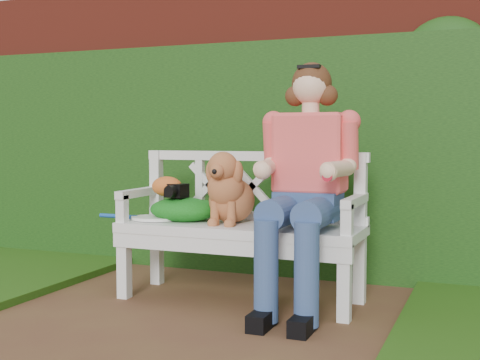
% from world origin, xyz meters
% --- Properties ---
extents(ground, '(60.00, 60.00, 0.00)m').
position_xyz_m(ground, '(0.00, 0.00, 0.00)').
color(ground, '#533021').
extents(brick_wall, '(10.00, 0.30, 2.20)m').
position_xyz_m(brick_wall, '(0.00, 1.90, 1.10)').
color(brick_wall, maroon).
rests_on(brick_wall, ground).
extents(ivy_hedge, '(10.00, 0.18, 1.70)m').
position_xyz_m(ivy_hedge, '(0.00, 1.68, 0.85)').
color(ivy_hedge, '#255716').
rests_on(ivy_hedge, ground).
extents(garden_bench, '(1.58, 0.60, 0.48)m').
position_xyz_m(garden_bench, '(0.11, 0.86, 0.24)').
color(garden_bench, white).
rests_on(garden_bench, ground).
extents(seated_woman, '(0.86, 0.98, 1.45)m').
position_xyz_m(seated_woman, '(0.55, 0.84, 0.73)').
color(seated_woman, '#EB456C').
rests_on(seated_woman, ground).
extents(dog, '(0.32, 0.42, 0.45)m').
position_xyz_m(dog, '(0.05, 0.85, 0.71)').
color(dog, brown).
rests_on(dog, garden_bench).
extents(tennis_racket, '(0.63, 0.46, 0.03)m').
position_xyz_m(tennis_racket, '(-0.49, 0.80, 0.49)').
color(tennis_racket, white).
rests_on(tennis_racket, garden_bench).
extents(green_bag, '(0.49, 0.40, 0.15)m').
position_xyz_m(green_bag, '(-0.28, 0.86, 0.56)').
color(green_bag, green).
rests_on(green_bag, garden_bench).
extents(camera_item, '(0.15, 0.12, 0.09)m').
position_xyz_m(camera_item, '(-0.31, 0.83, 0.67)').
color(camera_item, black).
rests_on(camera_item, green_bag).
extents(baseball_glove, '(0.24, 0.21, 0.13)m').
position_xyz_m(baseball_glove, '(-0.39, 0.86, 0.70)').
color(baseball_glove, '#C75C22').
rests_on(baseball_glove, green_bag).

